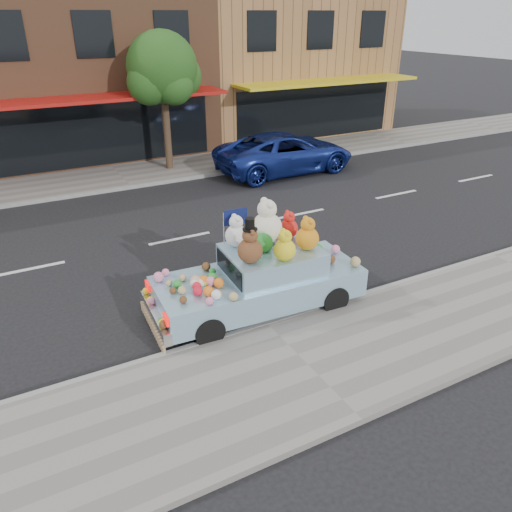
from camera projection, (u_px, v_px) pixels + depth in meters
ground at (180, 239)px, 14.02m from camera, size 120.00×120.00×0.00m
near_sidewalk at (308, 367)px, 8.85m from camera, size 60.00×3.00×0.12m
far_sidewalk at (120, 176)px, 19.14m from camera, size 60.00×3.00×0.12m
near_kerb at (267, 325)px, 10.04m from camera, size 60.00×0.12×0.13m
far_kerb at (131, 187)px, 17.95m from camera, size 60.00×0.12×0.13m
storefront_mid at (79, 65)px, 21.90m from camera, size 10.00×9.80×7.30m
storefront_right at (275, 56)px, 26.14m from camera, size 10.00×9.80×7.30m
street_tree at (163, 73)px, 18.44m from camera, size 3.00×2.70×5.22m
car_blue at (285, 153)px, 19.56m from camera, size 5.58×2.63×1.54m
art_car at (261, 274)px, 10.39m from camera, size 4.58×2.00×2.31m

